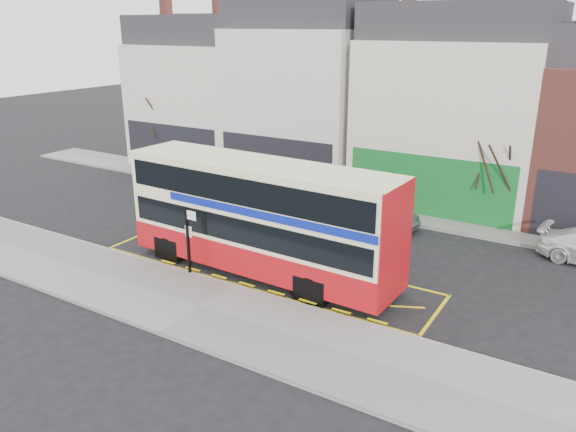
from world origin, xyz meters
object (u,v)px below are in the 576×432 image
Objects in this scene: double_decker_bus at (261,217)px; car_silver at (215,182)px; bus_stop_post at (189,234)px; street_tree_right at (497,153)px; street_tree_left at (160,106)px; car_grey at (377,213)px.

car_silver is (-8.53, 7.77, -1.71)m from double_decker_bus.
bus_stop_post reaches higher than car_silver.
car_silver is at bearing 139.58° from double_decker_bus.
car_silver is 0.69× the size of street_tree_right.
street_tree_left is (-12.89, 12.21, 2.44)m from bus_stop_post.
bus_stop_post is at bearing 161.02° from car_grey.
bus_stop_post reaches higher than car_grey.
car_grey is at bearing 68.52° from bus_stop_post.
bus_stop_post is at bearing -139.51° from double_decker_bus.
street_tree_right reaches higher than car_silver.
car_silver is (-6.37, 9.49, -1.14)m from bus_stop_post.
car_silver is 15.36m from street_tree_right.
street_tree_right is at bearing 55.60° from bus_stop_post.
bus_stop_post is 11.49m from car_silver.
car_grey is 0.64× the size of street_tree_left.
car_silver is at bearing 125.67° from bus_stop_post.
double_decker_bus is 11.66m from car_silver.
car_silver is 0.60× the size of street_tree_left.
double_decker_bus is at bearing -122.68° from street_tree_right.
car_grey is 17.44m from street_tree_left.
street_tree_left reaches higher than bus_stop_post.
street_tree_left reaches higher than double_decker_bus.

